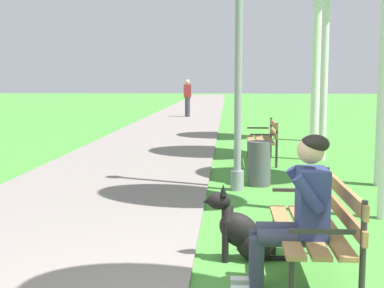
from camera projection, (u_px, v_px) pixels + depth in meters
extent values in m
cube|color=gray|center=(190.00, 112.00, 27.27)|extent=(3.22, 60.00, 0.04)
cube|color=olive|center=(285.00, 229.00, 4.39)|extent=(0.14, 1.50, 0.04)
cube|color=olive|center=(307.00, 229.00, 4.38)|extent=(0.14, 1.50, 0.04)
cube|color=olive|center=(329.00, 229.00, 4.36)|extent=(0.14, 1.50, 0.04)
cube|color=olive|center=(342.00, 213.00, 4.34)|extent=(0.04, 1.50, 0.11)
cube|color=olive|center=(343.00, 191.00, 4.32)|extent=(0.04, 1.50, 0.11)
cylinder|color=#2D2B28|center=(274.00, 232.00, 5.10)|extent=(0.04, 0.04, 0.45)
cylinder|color=#2D2B28|center=(326.00, 212.00, 5.04)|extent=(0.04, 0.04, 0.85)
cube|color=#2D2B28|center=(297.00, 190.00, 5.04)|extent=(0.45, 0.04, 0.03)
cylinder|color=#2D2B28|center=(291.00, 287.00, 3.73)|extent=(0.04, 0.04, 0.45)
cylinder|color=#2D2B28|center=(363.00, 261.00, 3.68)|extent=(0.04, 0.04, 0.85)
cube|color=#2D2B28|center=(322.00, 231.00, 3.67)|extent=(0.45, 0.04, 0.03)
cube|color=olive|center=(251.00, 140.00, 10.81)|extent=(0.14, 1.50, 0.04)
cube|color=olive|center=(260.00, 140.00, 10.80)|extent=(0.14, 1.50, 0.04)
cube|color=olive|center=(268.00, 140.00, 10.79)|extent=(0.14, 1.50, 0.04)
cube|color=olive|center=(274.00, 133.00, 10.76)|extent=(0.04, 1.50, 0.11)
cube|color=olive|center=(274.00, 124.00, 10.74)|extent=(0.04, 1.50, 0.11)
cylinder|color=#2D2B28|center=(248.00, 147.00, 11.52)|extent=(0.04, 0.04, 0.45)
cylinder|color=#2D2B28|center=(271.00, 138.00, 11.47)|extent=(0.04, 0.04, 0.85)
cube|color=#2D2B28|center=(258.00, 128.00, 11.46)|extent=(0.45, 0.04, 0.03)
cylinder|color=#2D2B28|center=(251.00, 156.00, 10.15)|extent=(0.04, 0.04, 0.45)
cylinder|color=#2D2B28|center=(277.00, 145.00, 10.10)|extent=(0.04, 0.04, 0.85)
cube|color=#2D2B28|center=(262.00, 135.00, 10.09)|extent=(0.45, 0.04, 0.03)
cylinder|color=#33384C|center=(283.00, 231.00, 4.26)|extent=(0.42, 0.14, 0.14)
cylinder|color=#33384C|center=(256.00, 259.00, 4.30)|extent=(0.11, 0.11, 0.47)
cube|color=silver|center=(245.00, 282.00, 4.33)|extent=(0.24, 0.09, 0.07)
cylinder|color=#33384C|center=(285.00, 238.00, 4.06)|extent=(0.42, 0.14, 0.14)
cylinder|color=#33384C|center=(257.00, 267.00, 4.10)|extent=(0.11, 0.11, 0.47)
cube|color=navy|center=(312.00, 202.00, 4.12)|extent=(0.22, 0.36, 0.52)
cylinder|color=navy|center=(301.00, 184.00, 4.31)|extent=(0.25, 0.09, 0.30)
cylinder|color=navy|center=(308.00, 194.00, 3.91)|extent=(0.25, 0.09, 0.30)
sphere|color=tan|center=(311.00, 150.00, 4.07)|extent=(0.21, 0.21, 0.21)
ellipsoid|color=black|center=(315.00, 144.00, 4.06)|extent=(0.22, 0.23, 0.14)
ellipsoid|color=black|center=(256.00, 244.00, 4.94)|extent=(0.37, 0.29, 0.32)
ellipsoid|color=black|center=(239.00, 230.00, 4.93)|extent=(0.51, 0.24, 0.48)
ellipsoid|color=black|center=(245.00, 226.00, 4.93)|extent=(0.36, 0.20, 0.27)
cylinder|color=black|center=(225.00, 238.00, 5.01)|extent=(0.06, 0.06, 0.38)
cylinder|color=black|center=(225.00, 242.00, 4.89)|extent=(0.06, 0.06, 0.38)
cylinder|color=black|center=(228.00, 215.00, 4.92)|extent=(0.12, 0.17, 0.19)
ellipsoid|color=black|center=(219.00, 201.00, 4.91)|extent=(0.22, 0.15, 0.16)
cone|color=black|center=(208.00, 202.00, 4.91)|extent=(0.10, 0.09, 0.09)
cone|color=black|center=(223.00, 189.00, 4.94)|extent=(0.06, 0.06, 0.09)
cone|color=black|center=(223.00, 191.00, 4.85)|extent=(0.06, 0.06, 0.09)
cylinder|color=black|center=(277.00, 258.00, 4.95)|extent=(0.28, 0.05, 0.04)
cylinder|color=gray|center=(237.00, 180.00, 8.08)|extent=(0.20, 0.20, 0.30)
cylinder|color=gray|center=(238.00, 61.00, 7.87)|extent=(0.11, 0.11, 3.86)
cylinder|color=silver|center=(325.00, 60.00, 10.84)|extent=(0.14, 0.14, 4.10)
cylinder|color=silver|center=(316.00, 54.00, 14.27)|extent=(0.23, 0.23, 4.68)
cylinder|color=#515156|center=(259.00, 163.00, 8.42)|extent=(0.36, 0.36, 0.70)
cylinder|color=#383842|center=(187.00, 107.00, 23.35)|extent=(0.22, 0.22, 0.88)
cube|color=maroon|center=(187.00, 91.00, 23.26)|extent=(0.32, 0.20, 0.56)
sphere|color=beige|center=(187.00, 82.00, 23.21)|extent=(0.20, 0.20, 0.20)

